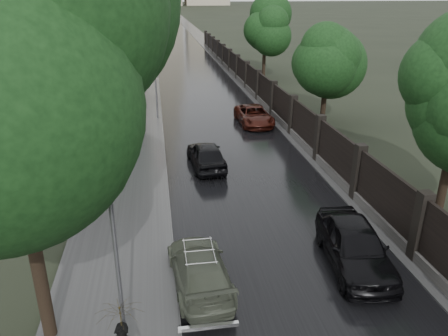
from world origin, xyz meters
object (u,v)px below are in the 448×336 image
hatchback_left (206,155)px  car_right_far (254,115)px  tree_left_near (9,116)px  car_right_near (355,245)px  lamp_post (120,285)px  volga_sedan (200,269)px  tree_left_far (107,42)px  pedestrian_umbrella (121,323)px  traffic_light (156,88)px  tree_right_b (328,55)px  tree_right_c (265,32)px

hatchback_left → car_right_far: hatchback_left is taller
tree_left_near → car_right_near: size_ratio=1.92×
lamp_post → volga_sedan: (2.17, 3.25, -2.04)m
tree_left_far → volga_sedan: size_ratio=1.70×
tree_left_far → volga_sedan: tree_left_far is taller
pedestrian_umbrella → car_right_near: bearing=46.6°
tree_left_near → pedestrian_umbrella: 5.30m
traffic_light → volga_sedan: size_ratio=0.92×
traffic_light → car_right_far: traffic_light is taller
tree_right_b → lamp_post: bearing=-122.2°
tree_left_far → car_right_far: 13.61m
tree_right_b → pedestrian_umbrella: size_ratio=2.39×
tree_left_near → volga_sedan: size_ratio=2.10×
volga_sedan → tree_left_near: bearing=17.5°
tree_left_near → car_right_far: (10.20, 19.80, -5.76)m
car_right_near → pedestrian_umbrella: (-7.63, -4.19, 1.30)m
lamp_post → car_right_near: (7.65, 3.53, -1.86)m
hatchback_left → pedestrian_umbrella: 14.69m
tree_right_c → pedestrian_umbrella: bearing=-108.2°
traffic_light → pedestrian_umbrella: traffic_light is taller
lamp_post → car_right_near: size_ratio=1.07×
lamp_post → hatchback_left: 14.13m
tree_right_b → car_right_near: (-5.25, -16.97, -4.14)m
tree_left_near → hatchback_left: (5.80, 12.03, -5.69)m
traffic_light → hatchback_left: size_ratio=0.93×
car_right_near → car_right_far: size_ratio=1.00×
tree_left_far → car_right_far: tree_left_far is taller
tree_left_near → tree_right_b: (15.10, 19.00, -1.47)m
lamp_post → volga_sedan: bearing=56.2°
tree_right_c → car_right_far: (-4.90, -17.20, -4.29)m
hatchback_left → car_right_near: (4.05, -10.00, 0.08)m
lamp_post → hatchback_left: bearing=75.1°
hatchback_left → tree_right_c: bearing=-114.4°
tree_right_b → pedestrian_umbrella: tree_right_b is taller
tree_left_far → lamp_post: 28.73m
tree_left_far → traffic_light: bearing=-53.5°
tree_left_far → tree_right_c: bearing=32.8°
tree_right_c → lamp_post: tree_right_c is taller
tree_right_c → traffic_light: 19.26m
tree_left_near → tree_left_far: tree_left_near is taller
lamp_post → volga_sedan: lamp_post is taller
tree_left_near → pedestrian_umbrella: tree_left_near is taller
tree_left_far → car_right_near: 27.35m
car_right_near → car_right_far: (0.35, 17.77, -0.15)m
hatchback_left → tree_right_b: bearing=-147.1°
tree_left_near → hatchback_left: tree_left_near is taller
tree_right_c → lamp_post: 40.67m
tree_left_far → car_right_near: (10.25, -24.97, -4.43)m
tree_left_far → traffic_light: size_ratio=1.85×
tree_left_near → hatchback_left: bearing=64.3°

